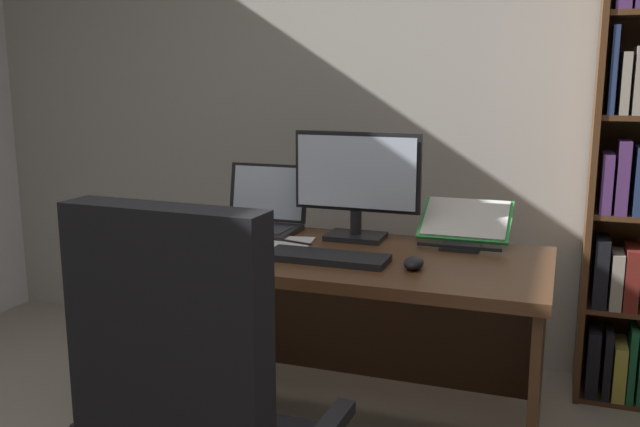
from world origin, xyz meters
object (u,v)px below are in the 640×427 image
at_px(keyboard, 327,257).
at_px(computer_mouse, 414,263).
at_px(desk, 336,301).
at_px(reading_stand_with_book, 465,223).
at_px(pen, 295,242).
at_px(notepad, 291,244).
at_px(open_binder, 193,249).
at_px(monitor, 357,185).
at_px(laptop, 258,217).

distance_m(keyboard, computer_mouse, 0.30).
bearing_deg(desk, reading_stand_with_book, 26.53).
height_order(keyboard, pen, keyboard).
xyz_separation_m(keyboard, notepad, (-0.20, 0.16, -0.01)).
distance_m(desk, open_binder, 0.57).
distance_m(notepad, pen, 0.02).
bearing_deg(open_binder, computer_mouse, 6.75).
xyz_separation_m(monitor, open_binder, (-0.49, -0.40, -0.20)).
relative_size(computer_mouse, reading_stand_with_book, 0.31).
xyz_separation_m(desk, monitor, (0.03, 0.15, 0.42)).
distance_m(monitor, reading_stand_with_book, 0.43).
relative_size(open_binder, pen, 3.61).
height_order(notepad, pen, pen).
bearing_deg(pen, keyboard, -42.08).
bearing_deg(keyboard, reading_stand_with_book, 45.55).
distance_m(computer_mouse, open_binder, 0.79).
height_order(open_binder, pen, open_binder).
bearing_deg(desk, open_binder, -151.97).
bearing_deg(keyboard, laptop, 139.91).
bearing_deg(computer_mouse, notepad, 161.97).
relative_size(open_binder, notepad, 2.41).
bearing_deg(monitor, pen, -134.63).
bearing_deg(keyboard, notepad, 140.89).
distance_m(laptop, reading_stand_with_book, 0.83).
distance_m(keyboard, pen, 0.24).
bearing_deg(monitor, computer_mouse, -49.04).
xyz_separation_m(monitor, laptop, (-0.42, 0.01, -0.16)).
xyz_separation_m(laptop, open_binder, (-0.07, -0.40, -0.04)).
bearing_deg(laptop, reading_stand_with_book, 4.33).
height_order(monitor, open_binder, monitor).
relative_size(computer_mouse, pen, 0.74).
distance_m(laptop, open_binder, 0.41).
xyz_separation_m(desk, computer_mouse, (0.33, -0.20, 0.23)).
bearing_deg(reading_stand_with_book, computer_mouse, -104.34).
height_order(keyboard, open_binder, same).
bearing_deg(notepad, desk, 10.89).
relative_size(reading_stand_with_book, open_binder, 0.66).
distance_m(open_binder, pen, 0.38).
xyz_separation_m(monitor, keyboard, (0.00, -0.35, -0.20)).
bearing_deg(computer_mouse, open_binder, -176.39).
relative_size(desk, pen, 10.98).
bearing_deg(reading_stand_with_book, open_binder, -152.69).
height_order(desk, pen, pen).
distance_m(reading_stand_with_book, notepad, 0.66).
xyz_separation_m(keyboard, open_binder, (-0.49, -0.05, -0.00)).
height_order(keyboard, computer_mouse, computer_mouse).
distance_m(keyboard, reading_stand_with_book, 0.58).
distance_m(monitor, open_binder, 0.66).
bearing_deg(computer_mouse, pen, 161.27).
bearing_deg(monitor, notepad, -137.64).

